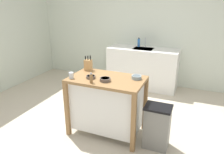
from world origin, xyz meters
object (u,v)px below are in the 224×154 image
at_px(bowl_ceramic_small, 105,79).
at_px(trash_bin, 157,127).
at_px(pepper_grinder, 91,78).
at_px(kitchen_island, 107,103).
at_px(bowl_stoneware_deep, 136,77).
at_px(drinking_cup, 71,75).
at_px(knife_block, 88,65).
at_px(bowl_ceramic_wide, 91,77).
at_px(bottle_spray_cleaner, 139,43).
at_px(sink_faucet, 145,42).

height_order(bowl_ceramic_small, trash_bin, bowl_ceramic_small).
bearing_deg(pepper_grinder, kitchen_island, 64.63).
height_order(bowl_stoneware_deep, drinking_cup, drinking_cup).
bearing_deg(bowl_stoneware_deep, drinking_cup, -158.80).
bearing_deg(kitchen_island, knife_block, 151.65).
bearing_deg(trash_bin, bowl_ceramic_wide, -178.52).
xyz_separation_m(drinking_cup, bottle_spray_cleaner, (0.32, 2.37, 0.08)).
bearing_deg(trash_bin, bowl_ceramic_small, -176.11).
height_order(kitchen_island, drinking_cup, drinking_cup).
bearing_deg(bowl_ceramic_wide, pepper_grinder, -59.85).
bearing_deg(kitchen_island, bowl_stoneware_deep, 18.35).
relative_size(pepper_grinder, trash_bin, 0.24).
relative_size(knife_block, bottle_spray_cleaner, 1.14).
distance_m(knife_block, trash_bin, 1.42).
xyz_separation_m(bowl_ceramic_small, pepper_grinder, (-0.15, -0.13, 0.04)).
distance_m(bowl_ceramic_wide, sink_faucet, 2.30).
bearing_deg(knife_block, bowl_ceramic_small, -37.39).
xyz_separation_m(trash_bin, sink_faucet, (-0.79, 2.26, 0.71)).
xyz_separation_m(knife_block, sink_faucet, (0.43, 1.96, 0.04)).
height_order(bowl_ceramic_wide, bowl_stoneware_deep, bowl_stoneware_deep).
height_order(bowl_ceramic_wide, pepper_grinder, pepper_grinder).
bearing_deg(trash_bin, drinking_cup, -173.71).
bearing_deg(bottle_spray_cleaner, bowl_ceramic_wide, -91.54).
relative_size(knife_block, bowl_stoneware_deep, 1.73).
height_order(pepper_grinder, sink_faucet, sink_faucet).
relative_size(bowl_ceramic_wide, bottle_spray_cleaner, 0.62).
bearing_deg(bowl_ceramic_small, pepper_grinder, -138.17).
xyz_separation_m(bowl_ceramic_small, trash_bin, (0.76, 0.05, -0.61)).
bearing_deg(sink_faucet, drinking_cup, -101.05).
xyz_separation_m(knife_block, bowl_ceramic_small, (0.45, -0.35, -0.06)).
distance_m(bowl_ceramic_wide, trash_bin, 1.16).
bearing_deg(knife_block, kitchen_island, -28.35).
bearing_deg(sink_faucet, bowl_ceramic_wide, -95.24).
bearing_deg(drinking_cup, sink_faucet, 78.95).
height_order(knife_block, drinking_cup, knife_block).
xyz_separation_m(knife_block, bowl_ceramic_wide, (0.22, -0.32, -0.07)).
bearing_deg(trash_bin, knife_block, 166.27).
relative_size(knife_block, sink_faucet, 1.11).
bearing_deg(sink_faucet, knife_block, -102.24).
relative_size(knife_block, bowl_ceramic_wide, 1.83).
relative_size(bowl_ceramic_small, trash_bin, 0.24).
bearing_deg(bowl_stoneware_deep, trash_bin, -27.99).
xyz_separation_m(knife_block, pepper_grinder, (0.31, -0.48, -0.02)).
xyz_separation_m(kitchen_island, pepper_grinder, (-0.12, -0.25, 0.47)).
distance_m(bowl_stoneware_deep, sink_faucet, 2.10).
relative_size(kitchen_island, bowl_stoneware_deep, 7.72).
distance_m(bowl_ceramic_wide, drinking_cup, 0.28).
bearing_deg(sink_faucet, bowl_stoneware_deep, -78.78).
relative_size(bowl_stoneware_deep, pepper_grinder, 0.95).
distance_m(knife_block, bowl_ceramic_wide, 0.39).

